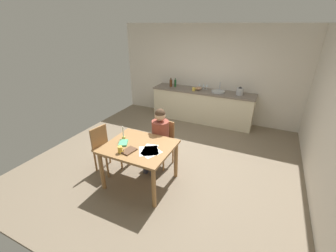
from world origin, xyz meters
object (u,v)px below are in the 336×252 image
chair_at_table (163,141)px  sink_unit (218,91)px  dining_table (139,151)px  wine_glass_back_left (200,85)px  teacup_on_counter (194,89)px  book_cookery (123,143)px  mixing_bowl (198,88)px  book_magazine (129,151)px  stovetop_kettle (240,91)px  candlestick (123,136)px  bottle_oil (171,83)px  wine_glass_near_sink (207,86)px  chair_side_empty (105,147)px  person_seated (158,136)px  bottle_vinegar (175,83)px  coffee_mug (120,150)px  wine_glass_by_kettle (204,85)px

chair_at_table → sink_unit: (0.47, 2.41, 0.42)m
dining_table → chair_at_table: (0.08, 0.71, -0.13)m
wine_glass_back_left → teacup_on_counter: bearing=-102.4°
wine_glass_back_left → teacup_on_counter: (-0.07, -0.30, -0.06)m
book_cookery → mixing_bowl: size_ratio=1.10×
book_magazine → stovetop_kettle: stovetop_kettle is taller
chair_at_table → teacup_on_counter: bearing=94.4°
wine_glass_back_left → candlestick: bearing=-96.0°
dining_table → bottle_oil: (-0.84, 3.10, 0.37)m
candlestick → book_cookery: (0.08, -0.13, -0.05)m
chair_at_table → wine_glass_near_sink: size_ratio=5.78×
wine_glass_near_sink → chair_side_empty: bearing=-107.3°
dining_table → chair_side_empty: bearing=175.9°
person_seated → stovetop_kettle: 2.77m
chair_at_table → bottle_vinegar: size_ratio=3.65×
book_magazine → mixing_bowl: 3.35m
chair_side_empty → book_magazine: (0.76, -0.28, 0.28)m
coffee_mug → book_magazine: coffee_mug is taller
coffee_mug → mixing_bowl: mixing_bowl is taller
chair_side_empty → sink_unit: sink_unit is taller
person_seated → teacup_on_counter: size_ratio=10.28×
dining_table → chair_side_empty: chair_side_empty is taller
dining_table → coffee_mug: coffee_mug is taller
wine_glass_back_left → person_seated: bearing=-88.1°
wine_glass_near_sink → person_seated: bearing=-92.7°
bottle_vinegar → wine_glass_near_sink: 0.92m
book_cookery → teacup_on_counter: teacup_on_counter is taller
book_cookery → person_seated: bearing=35.3°
chair_at_table → wine_glass_near_sink: 2.60m
mixing_bowl → teacup_on_counter: teacup_on_counter is taller
chair_side_empty → candlestick: (0.45, 0.02, 0.33)m
wine_glass_back_left → dining_table: bearing=-89.5°
chair_at_table → bottle_oil: bearing=111.2°
book_magazine → book_cookery: bearing=154.5°
sink_unit → wine_glass_by_kettle: (-0.45, 0.15, 0.09)m
chair_at_table → book_magazine: (-0.13, -0.94, 0.26)m
book_cookery → teacup_on_counter: (0.18, 3.03, 0.18)m
person_seated → sink_unit: person_seated is taller
sink_unit → book_magazine: bearing=-100.2°
candlestick → wine_glass_back_left: (0.33, 3.19, 0.19)m
coffee_mug → teacup_on_counter: size_ratio=0.98×
chair_at_table → book_magazine: chair_at_table is taller
book_cookery → sink_unit: size_ratio=0.57×
book_magazine → bottle_oil: bottle_oil is taller
bottle_vinegar → mixing_bowl: bottle_vinegar is taller
wine_glass_by_kettle → book_cookery: bearing=-96.4°
coffee_mug → wine_glass_near_sink: wine_glass_near_sink is taller
chair_side_empty → sink_unit: (1.36, 3.06, 0.44)m
chair_side_empty → candlestick: candlestick is taller
dining_table → stovetop_kettle: size_ratio=5.03×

